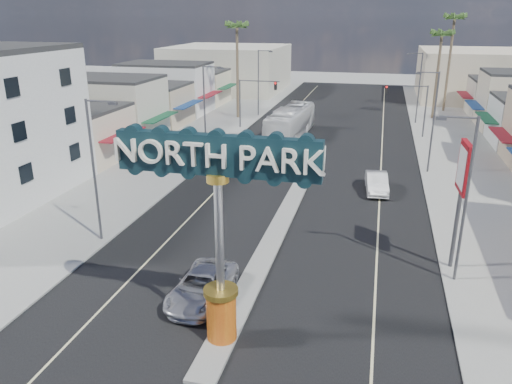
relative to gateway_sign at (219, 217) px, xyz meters
The scene contains 25 objects.
ground 28.64m from the gateway_sign, 90.00° to the left, with size 160.00×160.00×0.00m, color gray.
road 28.64m from the gateway_sign, 90.00° to the left, with size 20.00×120.00×0.01m, color black.
median_island 13.37m from the gateway_sign, 90.00° to the left, with size 1.30×30.00×0.16m, color gray.
sidewalk_left 31.87m from the gateway_sign, 116.55° to the left, with size 8.00×120.00×0.12m, color gray.
sidewalk_right 31.87m from the gateway_sign, 63.45° to the left, with size 8.00×120.00×0.12m, color gray.
storefront_row_left 47.62m from the gateway_sign, 120.33° to the left, with size 12.00×42.00×6.00m, color beige.
backdrop_far_left 76.29m from the gateway_sign, 106.77° to the left, with size 20.00×20.00×8.00m, color #B7B29E.
backdrop_far_right 76.29m from the gateway_sign, 73.23° to the left, with size 20.00×20.00×8.00m, color beige.
gateway_sign is the anchor object (origin of this frame).
traffic_signal_left 43.04m from the gateway_sign, 102.33° to the left, with size 5.09×0.45×6.00m.
traffic_signal_right 43.04m from the gateway_sign, 77.67° to the left, with size 5.09×0.45×6.00m.
streetlight_l_near 13.19m from the gateway_sign, 142.45° to the left, with size 2.03×0.22×9.00m.
streetlight_l_mid 29.91m from the gateway_sign, 110.42° to the left, with size 2.03×0.22×9.00m.
streetlight_l_far 51.10m from the gateway_sign, 101.78° to the left, with size 2.03×0.22×9.00m.
streetlight_r_near 13.19m from the gateway_sign, 37.55° to the left, with size 2.03×0.22×9.00m.
streetlight_r_mid 29.91m from the gateway_sign, 69.58° to the left, with size 2.03×0.22×9.00m.
streetlight_r_far 51.10m from the gateway_sign, 78.22° to the left, with size 2.03×0.22×9.00m.
palm_left_far 50.06m from the gateway_sign, 105.15° to the left, with size 2.60×2.60×13.10m.
palm_right_mid 55.76m from the gateway_sign, 76.47° to the left, with size 2.60×2.60×12.10m.
palm_right_far 62.20m from the gateway_sign, 75.97° to the left, with size 2.60×2.60×14.10m.
suv_left 6.32m from the gateway_sign, 123.61° to the left, with size 2.46×5.33×1.48m, color silver.
car_parked_left 26.03m from the gateway_sign, 102.44° to the left, with size 2.12×5.26×1.79m, color #5C5C60.
car_parked_right 23.14m from the gateway_sign, 74.09° to the left, with size 1.63×4.66×1.54m, color silver.
city_bus 38.84m from the gateway_sign, 95.86° to the left, with size 2.97×12.69×3.54m, color white.
bank_pylon_sign 14.22m from the gateway_sign, 42.09° to the left, with size 0.41×2.26×7.18m.
Camera 1 is at (5.96, -15.65, 13.66)m, focal length 35.00 mm.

